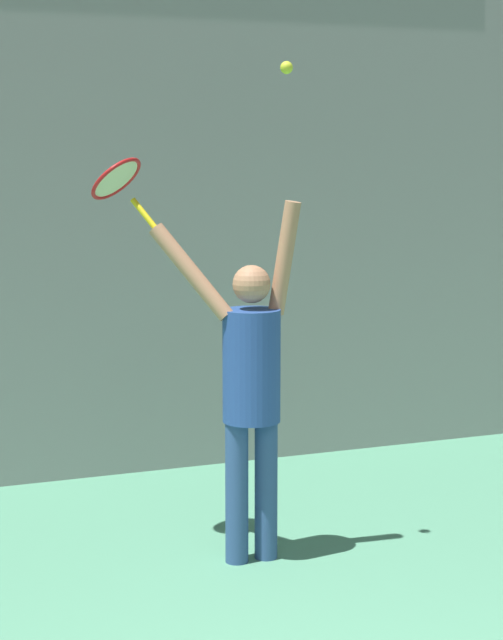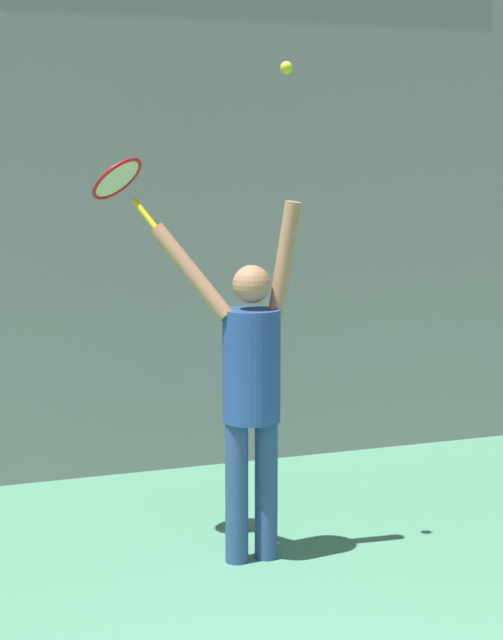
# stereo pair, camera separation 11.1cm
# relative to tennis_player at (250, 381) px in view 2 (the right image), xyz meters

# --- Properties ---
(back_wall) EXTENTS (18.00, 0.10, 5.00)m
(back_wall) POSITION_rel_tennis_player_xyz_m (-0.67, 2.02, 1.46)
(back_wall) COLOR gray
(back_wall) RESTS_ON ground_plane
(tennis_player) EXTENTS (0.80, 0.48, 2.04)m
(tennis_player) POSITION_rel_tennis_player_xyz_m (0.00, 0.00, 0.00)
(tennis_player) COLOR #2D4C7F
(tennis_player) RESTS_ON ground_plane
(tennis_racket) EXTENTS (0.42, 0.42, 0.40)m
(tennis_racket) POSITION_rel_tennis_player_xyz_m (-0.62, 0.44, 1.10)
(tennis_racket) COLOR yellow
(tennis_ball) EXTENTS (0.07, 0.07, 0.07)m
(tennis_ball) POSITION_rel_tennis_player_xyz_m (0.17, -0.09, 1.71)
(tennis_ball) COLOR #CCDB2D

